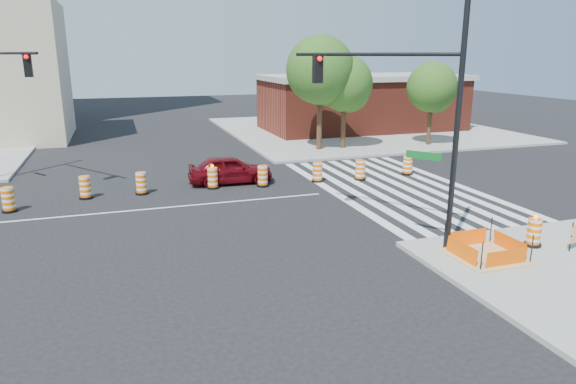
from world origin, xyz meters
name	(u,v)px	position (x,y,z in m)	size (l,w,h in m)	color
ground	(164,208)	(0.00, 0.00, 0.00)	(120.00, 120.00, 0.00)	black
sidewalk_ne	(360,129)	(18.00, 18.00, 0.07)	(22.00, 22.00, 0.15)	gray
crosswalk_east	(394,187)	(10.95, 0.00, 0.01)	(6.75, 13.50, 0.01)	silver
lane_centerline	(164,208)	(0.00, 0.00, 0.01)	(14.00, 0.12, 0.01)	silver
excavation_pit	(485,254)	(9.00, -9.00, 0.22)	(2.20, 2.20, 0.90)	tan
brick_storefront	(361,103)	(18.00, 18.00, 2.32)	(16.50, 8.50, 4.60)	maroon
red_coupe	(230,169)	(3.58, 3.30, 0.71)	(1.67, 4.15, 1.41)	#56070D
signal_pole_se	(407,100)	(7.29, -6.72, 4.81)	(3.68, 4.82, 7.85)	black
pit_drum	(534,233)	(11.06, -8.75, 0.59)	(0.54, 0.54, 1.07)	black
tree_north_c	(321,74)	(11.08, 10.08, 5.00)	(4.38, 4.38, 7.45)	#382314
tree_north_d	(345,87)	(12.77, 10.04, 4.19)	(3.68, 3.67, 6.24)	#382314
tree_north_e	(432,90)	(19.00, 9.39, 3.87)	(3.41, 3.40, 5.77)	#382314
median_drum_2	(8,200)	(-6.02, 1.43, 0.48)	(0.60, 0.60, 1.02)	black
median_drum_3	(85,188)	(-3.14, 2.57, 0.48)	(0.60, 0.60, 1.02)	black
median_drum_4	(141,184)	(-0.73, 2.57, 0.48)	(0.60, 0.60, 1.02)	black
median_drum_5	(213,178)	(2.57, 2.57, 0.49)	(0.60, 0.60, 1.18)	black
median_drum_6	(263,177)	(4.95, 2.20, 0.48)	(0.60, 0.60, 1.02)	black
median_drum_7	(317,173)	(7.81, 2.21, 0.48)	(0.60, 0.60, 1.02)	black
median_drum_8	(360,171)	(10.04, 1.90, 0.48)	(0.60, 0.60, 1.02)	black
median_drum_9	(408,166)	(12.98, 2.18, 0.48)	(0.60, 0.60, 1.02)	black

